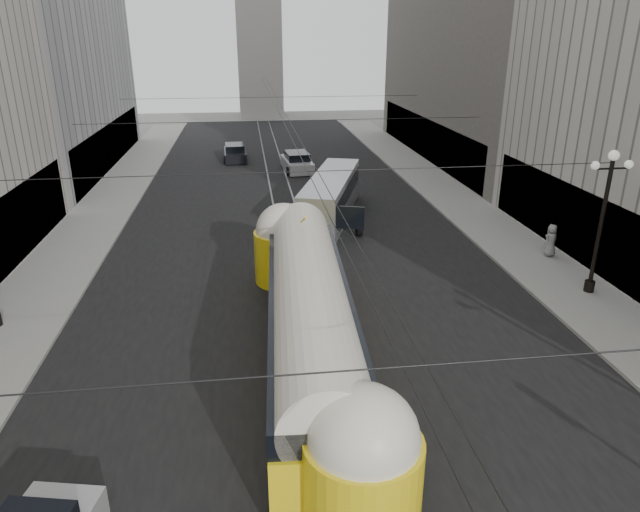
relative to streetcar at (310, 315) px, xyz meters
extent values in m
cube|color=black|center=(0.50, 18.58, -1.88)|extent=(20.00, 85.00, 0.02)
cube|color=gray|center=(-11.50, 22.08, -1.80)|extent=(4.00, 72.00, 0.15)
cube|color=gray|center=(12.50, 22.08, -1.80)|extent=(4.00, 72.00, 0.15)
cube|color=gray|center=(-0.25, 18.58, -1.88)|extent=(0.12, 85.00, 0.04)
cube|color=gray|center=(1.25, 18.58, -1.88)|extent=(0.12, 85.00, 0.04)
cube|color=black|center=(-13.55, 10.08, 0.12)|extent=(0.10, 18.00, 3.60)
cube|color=black|center=(-13.55, 34.08, 0.12)|extent=(0.10, 25.20, 3.60)
cube|color=black|center=(14.55, 8.08, 0.12)|extent=(0.10, 18.00, 3.60)
cube|color=black|center=(14.55, 34.08, 0.12)|extent=(0.10, 28.80, 3.60)
cube|color=#B2AFA8|center=(0.50, 66.08, 10.12)|extent=(6.00, 6.00, 24.00)
cylinder|color=black|center=(13.10, 4.08, 1.27)|extent=(0.18, 0.18, 6.00)
cylinder|color=black|center=(13.10, 4.08, -1.48)|extent=(0.44, 0.44, 0.50)
cylinder|color=black|center=(13.10, 4.08, 3.87)|extent=(1.60, 0.08, 0.08)
sphere|color=white|center=(13.10, 4.08, 4.42)|extent=(0.44, 0.44, 0.44)
sphere|color=white|center=(12.35, 4.08, 4.02)|extent=(0.36, 0.36, 0.36)
sphere|color=white|center=(13.85, 4.08, 4.02)|extent=(0.36, 0.36, 0.36)
cylinder|color=black|center=(0.50, -9.92, 4.12)|extent=(25.00, 0.03, 0.03)
cylinder|color=black|center=(0.50, 4.08, 4.12)|extent=(25.00, 0.03, 0.03)
cylinder|color=black|center=(0.50, 18.08, 4.12)|extent=(25.00, 0.03, 0.03)
cylinder|color=black|center=(0.50, 32.08, 4.12)|extent=(25.00, 0.03, 0.03)
cylinder|color=black|center=(0.50, 22.08, 3.92)|extent=(0.03, 72.00, 0.03)
cylinder|color=black|center=(0.90, 22.08, 3.92)|extent=(0.03, 72.00, 0.03)
cube|color=yellow|center=(0.00, 0.00, -0.76)|extent=(3.56, 15.07, 1.82)
cube|color=black|center=(0.00, 0.00, -1.61)|extent=(3.53, 14.63, 0.32)
cube|color=black|center=(0.00, 0.00, 0.42)|extent=(3.56, 14.85, 0.91)
cylinder|color=silver|center=(0.00, 0.00, 0.74)|extent=(3.22, 14.83, 2.46)
cylinder|color=yellow|center=(0.39, -7.36, -0.65)|extent=(2.78, 2.78, 2.46)
sphere|color=silver|center=(0.39, -7.36, 0.63)|extent=(2.56, 2.56, 2.56)
cylinder|color=yellow|center=(-0.39, 7.37, -0.65)|extent=(2.78, 2.78, 2.46)
sphere|color=silver|center=(-0.39, 7.37, 0.63)|extent=(2.56, 2.56, 2.56)
cube|color=#A4A7A9|center=(3.23, 16.87, -0.49)|extent=(5.42, 10.94, 2.69)
cube|color=black|center=(3.23, 16.87, -0.04)|extent=(5.32, 10.59, 0.99)
cube|color=black|center=(3.23, 11.53, -0.17)|extent=(2.00, 0.72, 1.26)
cylinder|color=black|center=(2.11, 13.26, -1.43)|extent=(0.30, 0.90, 0.90)
cylinder|color=black|center=(4.35, 13.26, -1.43)|extent=(0.30, 0.90, 0.90)
cylinder|color=black|center=(2.11, 20.47, -1.43)|extent=(0.30, 0.90, 0.90)
cylinder|color=black|center=(4.35, 20.47, -1.43)|extent=(0.30, 0.90, 0.90)
cube|color=silver|center=(2.34, 30.66, -1.34)|extent=(2.53, 5.20, 0.89)
cube|color=black|center=(2.34, 30.66, -0.71)|extent=(2.07, 2.92, 0.84)
cylinder|color=black|center=(1.42, 28.95, -1.52)|extent=(0.22, 0.71, 0.71)
cylinder|color=black|center=(3.27, 28.95, -1.52)|extent=(0.22, 0.71, 0.71)
cylinder|color=black|center=(1.42, 32.37, -1.52)|extent=(0.22, 0.71, 0.71)
cylinder|color=black|center=(3.27, 32.37, -1.52)|extent=(0.22, 0.71, 0.71)
cube|color=black|center=(-2.97, 35.70, -1.38)|extent=(2.15, 4.80, 0.84)
cube|color=black|center=(-2.97, 35.70, -0.78)|extent=(1.82, 2.67, 0.79)
cylinder|color=black|center=(-3.84, 34.10, -1.54)|extent=(0.22, 0.67, 0.67)
cylinder|color=black|center=(-2.10, 34.10, -1.54)|extent=(0.22, 0.67, 0.67)
cylinder|color=black|center=(-3.84, 37.31, -1.54)|extent=(0.22, 0.67, 0.67)
cylinder|color=black|center=(-2.10, 37.31, -1.54)|extent=(0.22, 0.67, 0.67)
imported|color=gray|center=(13.51, 8.46, -0.87)|extent=(0.96, 0.78, 1.71)
camera|label=1|loc=(-1.92, -17.52, 9.08)|focal=32.00mm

